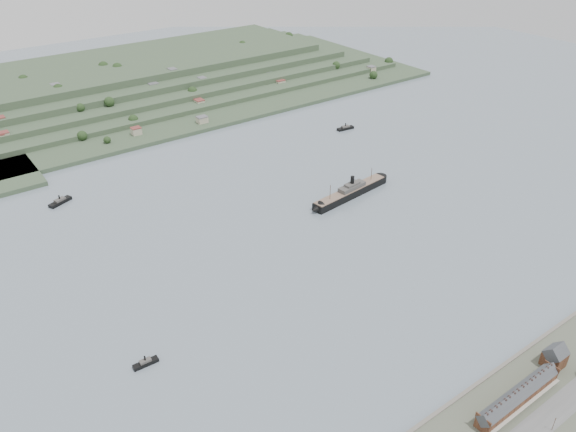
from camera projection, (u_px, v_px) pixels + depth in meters
ground at (316, 246)px, 395.09m from camera, size 1400.00×1400.00×0.00m
near_shore at (563, 420)px, 265.07m from camera, size 220.00×80.00×2.60m
terrace_row at (518, 397)px, 269.99m from camera, size 55.60×9.80×11.07m
gabled_building at (555, 356)px, 291.18m from camera, size 10.40×10.18×14.09m
far_peninsula at (130, 84)px, 675.84m from camera, size 760.00×309.00×30.00m
steamship at (349, 193)px, 454.20m from camera, size 87.48×19.41×21.00m
tugboat at (146, 363)px, 296.36m from camera, size 13.79×4.17×6.15m
ferry_west at (60, 201)px, 446.32m from camera, size 19.91×12.68×7.27m
ferry_east at (345, 128)px, 580.90m from camera, size 19.04×7.18×6.97m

